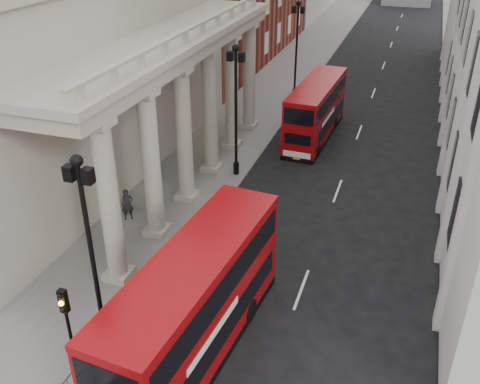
{
  "coord_description": "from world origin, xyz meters",
  "views": [
    {
      "loc": [
        9.5,
        -9.26,
        15.69
      ],
      "look_at": [
        2.26,
        12.26,
        3.27
      ],
      "focal_mm": 40.0,
      "sensor_mm": 36.0,
      "label": 1
    }
  ],
  "objects_px": {
    "lamp_post_south": "(90,245)",
    "lamp_post_mid": "(236,103)",
    "pedestrian_b": "(185,160)",
    "pedestrian_c": "(210,148)",
    "traffic_light": "(67,321)",
    "pedestrian_a": "(127,205)",
    "bus_near": "(196,304)",
    "lamp_post_north": "(297,44)",
    "bus_far": "(316,109)"
  },
  "relations": [
    {
      "from": "lamp_post_south",
      "to": "lamp_post_mid",
      "type": "relative_size",
      "value": 1.0
    },
    {
      "from": "pedestrian_b",
      "to": "pedestrian_c",
      "type": "xyz_separation_m",
      "value": [
        0.76,
        2.38,
        -0.01
      ]
    },
    {
      "from": "lamp_post_south",
      "to": "traffic_light",
      "type": "distance_m",
      "value": 2.71
    },
    {
      "from": "pedestrian_a",
      "to": "pedestrian_b",
      "type": "height_order",
      "value": "pedestrian_a"
    },
    {
      "from": "pedestrian_a",
      "to": "pedestrian_c",
      "type": "bearing_deg",
      "value": 46.27
    },
    {
      "from": "lamp_post_mid",
      "to": "pedestrian_b",
      "type": "bearing_deg",
      "value": -167.85
    },
    {
      "from": "bus_near",
      "to": "pedestrian_a",
      "type": "bearing_deg",
      "value": 138.22
    },
    {
      "from": "pedestrian_a",
      "to": "pedestrian_b",
      "type": "relative_size",
      "value": 1.15
    },
    {
      "from": "lamp_post_north",
      "to": "lamp_post_south",
      "type": "bearing_deg",
      "value": -90.0
    },
    {
      "from": "lamp_post_south",
      "to": "bus_far",
      "type": "distance_m",
      "value": 24.33
    },
    {
      "from": "pedestrian_a",
      "to": "pedestrian_b",
      "type": "bearing_deg",
      "value": 49.65
    },
    {
      "from": "traffic_light",
      "to": "bus_far",
      "type": "distance_m",
      "value": 26.18
    },
    {
      "from": "traffic_light",
      "to": "pedestrian_c",
      "type": "distance_m",
      "value": 19.99
    },
    {
      "from": "lamp_post_north",
      "to": "pedestrian_b",
      "type": "distance_m",
      "value": 17.47
    },
    {
      "from": "traffic_light",
      "to": "bus_far",
      "type": "relative_size",
      "value": 0.44
    },
    {
      "from": "lamp_post_mid",
      "to": "bus_near",
      "type": "relative_size",
      "value": 0.77
    },
    {
      "from": "bus_far",
      "to": "pedestrian_b",
      "type": "xyz_separation_m",
      "value": [
        -6.72,
        -8.62,
        -1.28
      ]
    },
    {
      "from": "pedestrian_a",
      "to": "pedestrian_c",
      "type": "xyz_separation_m",
      "value": [
        1.38,
        8.86,
        -0.13
      ]
    },
    {
      "from": "lamp_post_mid",
      "to": "lamp_post_north",
      "type": "bearing_deg",
      "value": 90.0
    },
    {
      "from": "bus_far",
      "to": "pedestrian_a",
      "type": "bearing_deg",
      "value": -113.14
    },
    {
      "from": "lamp_post_south",
      "to": "lamp_post_north",
      "type": "bearing_deg",
      "value": 90.0
    },
    {
      "from": "lamp_post_south",
      "to": "pedestrian_a",
      "type": "relative_size",
      "value": 4.62
    },
    {
      "from": "bus_near",
      "to": "pedestrian_a",
      "type": "xyz_separation_m",
      "value": [
        -7.42,
        7.89,
        -1.39
      ]
    },
    {
      "from": "lamp_post_north",
      "to": "traffic_light",
      "type": "xyz_separation_m",
      "value": [
        0.1,
        -34.02,
        -1.8
      ]
    },
    {
      "from": "lamp_post_mid",
      "to": "bus_near",
      "type": "bearing_deg",
      "value": -76.69
    },
    {
      "from": "lamp_post_south",
      "to": "bus_near",
      "type": "bearing_deg",
      "value": 14.76
    },
    {
      "from": "bus_near",
      "to": "bus_far",
      "type": "bearing_deg",
      "value": 95.16
    },
    {
      "from": "lamp_post_mid",
      "to": "lamp_post_north",
      "type": "relative_size",
      "value": 1.0
    },
    {
      "from": "bus_far",
      "to": "lamp_post_mid",
      "type": "bearing_deg",
      "value": -110.96
    },
    {
      "from": "pedestrian_c",
      "to": "bus_far",
      "type": "bearing_deg",
      "value": 78.25
    },
    {
      "from": "lamp_post_south",
      "to": "bus_far",
      "type": "height_order",
      "value": "lamp_post_south"
    },
    {
      "from": "pedestrian_c",
      "to": "traffic_light",
      "type": "bearing_deg",
      "value": -50.59
    },
    {
      "from": "pedestrian_b",
      "to": "lamp_post_mid",
      "type": "bearing_deg",
      "value": -169.09
    },
    {
      "from": "bus_far",
      "to": "traffic_light",
      "type": "bearing_deg",
      "value": -94.64
    },
    {
      "from": "lamp_post_north",
      "to": "pedestrian_a",
      "type": "relative_size",
      "value": 4.62
    },
    {
      "from": "pedestrian_a",
      "to": "pedestrian_b",
      "type": "distance_m",
      "value": 6.51
    },
    {
      "from": "bus_far",
      "to": "pedestrian_a",
      "type": "height_order",
      "value": "bus_far"
    },
    {
      "from": "pedestrian_a",
      "to": "lamp_post_south",
      "type": "bearing_deg",
      "value": -101.3
    },
    {
      "from": "lamp_post_south",
      "to": "pedestrian_c",
      "type": "distance_m",
      "value": 18.3
    },
    {
      "from": "bus_near",
      "to": "pedestrian_b",
      "type": "relative_size",
      "value": 6.94
    },
    {
      "from": "lamp_post_south",
      "to": "pedestrian_a",
      "type": "bearing_deg",
      "value": 113.6
    },
    {
      "from": "lamp_post_mid",
      "to": "pedestrian_a",
      "type": "distance_m",
      "value": 9.03
    },
    {
      "from": "bus_far",
      "to": "pedestrian_c",
      "type": "bearing_deg",
      "value": -130.91
    },
    {
      "from": "traffic_light",
      "to": "bus_near",
      "type": "bearing_deg",
      "value": 40.5
    },
    {
      "from": "lamp_post_south",
      "to": "bus_near",
      "type": "xyz_separation_m",
      "value": [
        3.56,
        0.94,
        -2.5
      ]
    },
    {
      "from": "lamp_post_mid",
      "to": "bus_far",
      "type": "xyz_separation_m",
      "value": [
        3.49,
        7.92,
        -2.73
      ]
    },
    {
      "from": "lamp_post_mid",
      "to": "bus_far",
      "type": "distance_m",
      "value": 9.08
    },
    {
      "from": "lamp_post_south",
      "to": "pedestrian_a",
      "type": "xyz_separation_m",
      "value": [
        -3.85,
        8.82,
        -3.89
      ]
    },
    {
      "from": "lamp_post_mid",
      "to": "bus_far",
      "type": "height_order",
      "value": "lamp_post_mid"
    },
    {
      "from": "traffic_light",
      "to": "pedestrian_b",
      "type": "distance_m",
      "value": 17.78
    }
  ]
}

